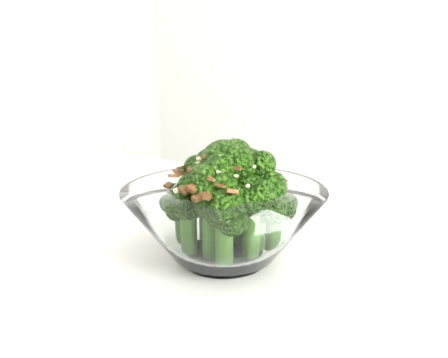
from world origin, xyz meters
The scene contains 1 object.
broccoli_dish centered at (-0.12, 0.08, 0.80)m, with size 0.21×0.21×0.13m.
Camera 1 is at (0.15, -0.31, 0.96)m, focal length 40.00 mm.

